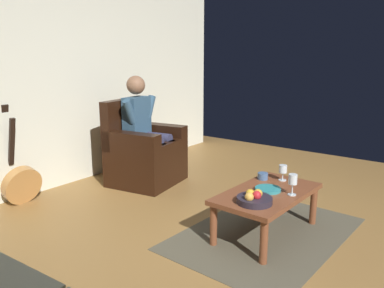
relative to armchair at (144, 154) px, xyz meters
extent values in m
plane|color=olive|center=(0.68, 2.09, -0.35)|extent=(6.69, 6.69, 0.00)
cube|color=beige|center=(0.68, -0.73, 1.00)|extent=(5.78, 0.06, 2.71)
cube|color=#4F4A3A|center=(0.38, 1.80, -0.35)|extent=(1.75, 1.23, 0.01)
cube|color=black|center=(-0.01, 0.04, -0.14)|extent=(0.88, 0.83, 0.43)
cube|color=black|center=(-0.02, 0.10, 0.12)|extent=(0.54, 0.65, 0.10)
cube|color=black|center=(-0.31, -0.01, 0.19)|extent=(0.28, 0.72, 0.24)
cube|color=black|center=(0.29, 0.09, 0.19)|extent=(0.28, 0.72, 0.24)
cube|color=black|center=(0.04, -0.25, 0.36)|extent=(0.78, 0.25, 0.57)
cube|color=#32516B|center=(0.01, -0.08, 0.42)|extent=(0.37, 0.24, 0.50)
sphere|color=brown|center=(0.01, -0.08, 0.81)|extent=(0.22, 0.22, 0.22)
cylinder|color=#33334F|center=(-0.11, 0.09, 0.19)|extent=(0.20, 0.41, 0.13)
cylinder|color=#33334F|center=(-0.15, 0.29, -0.09)|extent=(0.14, 0.14, 0.53)
cylinder|color=#32516B|center=(-0.19, -0.07, 0.53)|extent=(0.21, 0.12, 0.29)
cylinder|color=#33334F|center=(0.08, 0.13, 0.19)|extent=(0.20, 0.41, 0.13)
cylinder|color=#33334F|center=(0.04, 0.32, -0.09)|extent=(0.14, 0.14, 0.53)
cylinder|color=#32516B|center=(0.21, 0.00, 0.53)|extent=(0.21, 0.12, 0.29)
cube|color=brown|center=(0.38, 1.80, 0.01)|extent=(1.02, 0.60, 0.04)
cylinder|color=brown|center=(-0.06, 2.05, -0.18)|extent=(0.06, 0.06, 0.34)
cylinder|color=brown|center=(0.84, 2.01, -0.18)|extent=(0.06, 0.06, 0.34)
cylinder|color=brown|center=(-0.08, 1.59, -0.18)|extent=(0.06, 0.06, 0.34)
cylinder|color=brown|center=(0.82, 1.55, -0.18)|extent=(0.06, 0.06, 0.34)
cylinder|color=#B97F41|center=(1.26, -0.52, -0.15)|extent=(0.40, 0.20, 0.41)
cylinder|color=black|center=(1.26, -0.47, -0.13)|extent=(0.11, 0.03, 0.11)
cube|color=black|center=(1.26, -0.63, 0.29)|extent=(0.05, 0.16, 0.50)
cube|color=black|center=(1.26, -0.71, 0.59)|extent=(0.07, 0.06, 0.14)
cylinder|color=silver|center=(0.34, 2.00, 0.03)|extent=(0.07, 0.07, 0.01)
cylinder|color=silver|center=(0.34, 2.00, 0.08)|extent=(0.01, 0.01, 0.09)
cylinder|color=silver|center=(0.34, 2.00, 0.17)|extent=(0.07, 0.07, 0.08)
cylinder|color=#590C19|center=(0.34, 2.00, 0.14)|extent=(0.06, 0.06, 0.03)
cylinder|color=silver|center=(0.03, 1.78, 0.03)|extent=(0.07, 0.07, 0.01)
cylinder|color=silver|center=(0.03, 1.78, 0.07)|extent=(0.01, 0.01, 0.07)
cylinder|color=silver|center=(0.03, 1.78, 0.14)|extent=(0.07, 0.07, 0.07)
cylinder|color=#590C19|center=(0.03, 1.78, 0.12)|extent=(0.06, 0.06, 0.03)
cylinder|color=#28222D|center=(0.69, 1.84, 0.06)|extent=(0.28, 0.28, 0.05)
sphere|color=gold|center=(0.76, 1.83, 0.10)|extent=(0.07, 0.07, 0.07)
sphere|color=red|center=(0.69, 1.86, 0.10)|extent=(0.07, 0.07, 0.07)
sphere|color=gold|center=(0.65, 1.85, 0.10)|extent=(0.07, 0.07, 0.07)
sphere|color=gold|center=(0.68, 1.80, 0.10)|extent=(0.07, 0.07, 0.07)
cylinder|color=teal|center=(0.36, 1.80, 0.04)|extent=(0.22, 0.22, 0.02)
cylinder|color=#44628C|center=(0.11, 1.62, 0.06)|extent=(0.09, 0.09, 0.06)
camera|label=1|loc=(3.22, 3.15, 1.15)|focal=36.26mm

